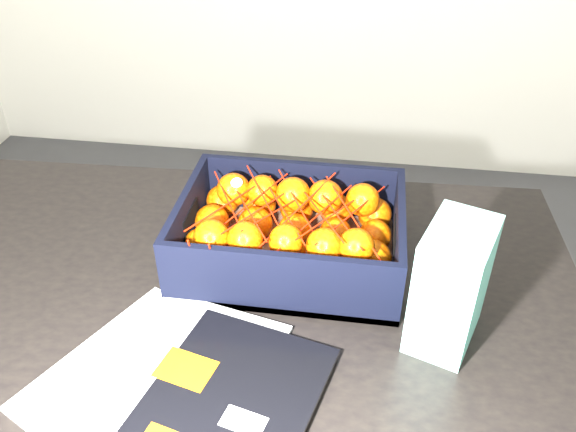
# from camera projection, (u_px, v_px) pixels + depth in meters

# --- Properties ---
(table) EXTENTS (1.23, 0.85, 0.75)m
(table) POSITION_uv_depth(u_px,v_px,m) (211.00, 348.00, 0.98)
(table) COLOR black
(table) RESTS_ON ground
(magazine_stack) EXTENTS (0.43, 0.37, 0.02)m
(magazine_stack) POSITION_uv_depth(u_px,v_px,m) (181.00, 385.00, 0.78)
(magazine_stack) COLOR silver
(magazine_stack) RESTS_ON table
(produce_crate) EXTENTS (0.37, 0.27, 0.11)m
(produce_crate) POSITION_uv_depth(u_px,v_px,m) (291.00, 242.00, 0.99)
(produce_crate) COLOR brown
(produce_crate) RESTS_ON table
(clementine_heap) EXTENTS (0.34, 0.26, 0.11)m
(clementine_heap) POSITION_uv_depth(u_px,v_px,m) (291.00, 231.00, 0.99)
(clementine_heap) COLOR #E25204
(clementine_heap) RESTS_ON produce_crate
(mesh_net) EXTENTS (0.30, 0.24, 0.09)m
(mesh_net) POSITION_uv_depth(u_px,v_px,m) (285.00, 212.00, 0.95)
(mesh_net) COLOR red
(mesh_net) RESTS_ON clementine_heap
(retail_carton) EXTENTS (0.12, 0.15, 0.19)m
(retail_carton) POSITION_uv_depth(u_px,v_px,m) (451.00, 286.00, 0.82)
(retail_carton) COLOR silver
(retail_carton) RESTS_ON table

